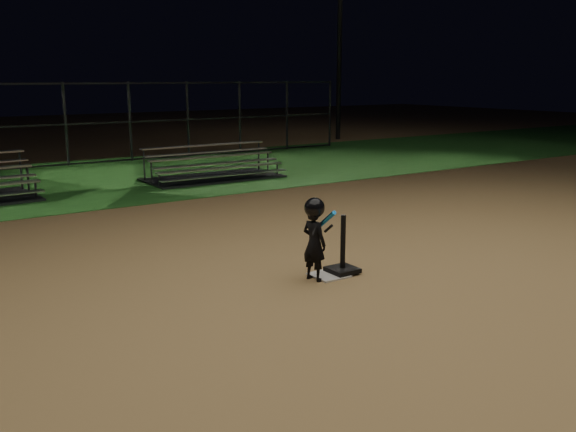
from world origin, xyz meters
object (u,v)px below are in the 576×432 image
object	(u,v)px
batting_tee	(343,261)
light_pole_right	(341,20)
child_batter	(314,237)
bleacher_right	(214,172)
home_plate	(329,275)

from	to	relation	value
batting_tee	light_pole_right	bearing A→B (deg)	51.78
child_batter	light_pole_right	world-z (taller)	light_pole_right
bleacher_right	light_pole_right	bearing A→B (deg)	35.47
home_plate	batting_tee	world-z (taller)	batting_tee
home_plate	batting_tee	distance (m)	0.27
home_plate	light_pole_right	world-z (taller)	light_pole_right
batting_tee	child_batter	distance (m)	0.64
home_plate	batting_tee	size ratio (longest dim) A/B	0.56
home_plate	child_batter	bearing A→B (deg)	-175.83
batting_tee	child_batter	bearing A→B (deg)	-179.45
batting_tee	light_pole_right	distance (m)	19.63
home_plate	bleacher_right	xyz separation A→B (m)	(2.49, 8.24, 0.17)
bleacher_right	batting_tee	bearing A→B (deg)	-105.06
batting_tee	bleacher_right	bearing A→B (deg)	74.63
batting_tee	bleacher_right	world-z (taller)	bleacher_right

